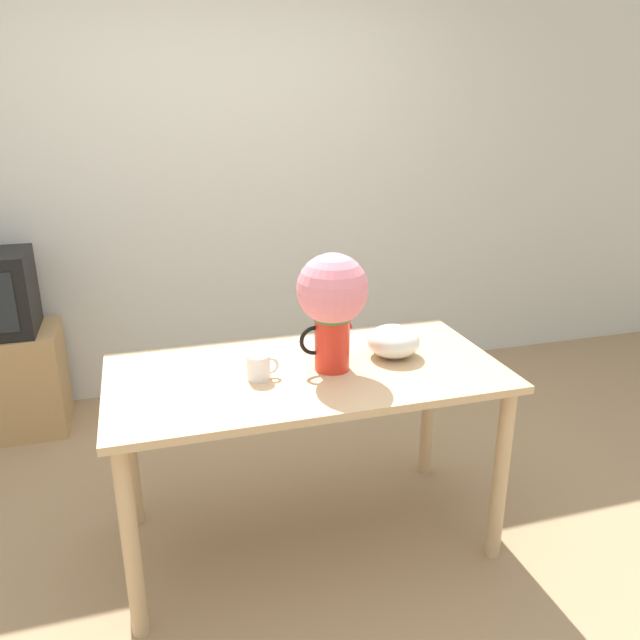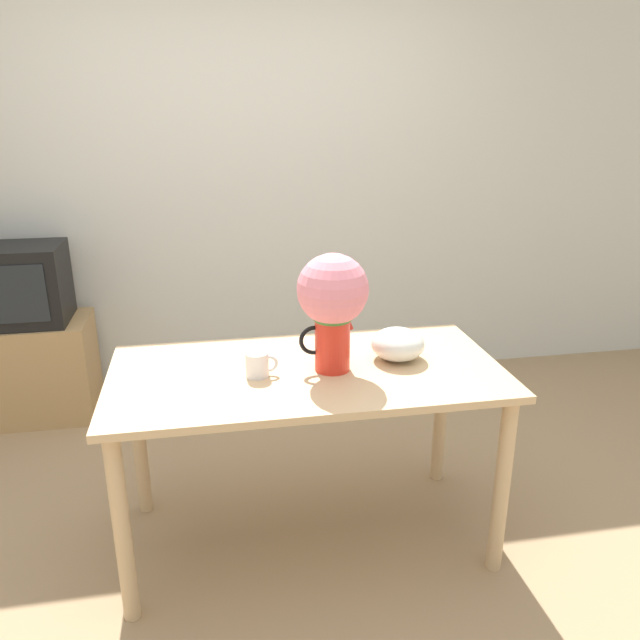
{
  "view_description": "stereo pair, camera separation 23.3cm",
  "coord_description": "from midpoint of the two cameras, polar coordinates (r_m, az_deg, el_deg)",
  "views": [
    {
      "loc": [
        -0.45,
        -2.01,
        1.76
      ],
      "look_at": [
        0.18,
        0.1,
        0.99
      ],
      "focal_mm": 35.0,
      "sensor_mm": 36.0,
      "label": 1
    },
    {
      "loc": [
        -0.22,
        -2.07,
        1.76
      ],
      "look_at": [
        0.18,
        0.1,
        0.99
      ],
      "focal_mm": 35.0,
      "sensor_mm": 36.0,
      "label": 2
    }
  ],
  "objects": [
    {
      "name": "white_bowl",
      "position": [
        2.52,
        4.1,
        -1.99
      ],
      "size": [
        0.21,
        0.21,
        0.13
      ],
      "color": "silver",
      "rests_on": "table"
    },
    {
      "name": "ground_plane",
      "position": [
        2.72,
        -5.91,
        -21.12
      ],
      "size": [
        12.0,
        12.0,
        0.0
      ],
      "primitive_type": "plane",
      "color": "#9E7F5B"
    },
    {
      "name": "coffee_mug",
      "position": [
        2.34,
        -8.44,
        -4.32
      ],
      "size": [
        0.12,
        0.09,
        0.1
      ],
      "color": "white",
      "rests_on": "table"
    },
    {
      "name": "table",
      "position": [
        2.46,
        -3.94,
        -6.91
      ],
      "size": [
        1.51,
        0.76,
        0.78
      ],
      "color": "tan",
      "rests_on": "ground_plane"
    },
    {
      "name": "wall_back",
      "position": [
        3.88,
        -11.75,
        12.18
      ],
      "size": [
        8.0,
        0.05,
        2.6
      ],
      "color": "silver",
      "rests_on": "ground_plane"
    },
    {
      "name": "flower_vase",
      "position": [
        2.32,
        -1.74,
        1.84
      ],
      "size": [
        0.27,
        0.27,
        0.46
      ],
      "color": "red",
      "rests_on": "table"
    }
  ]
}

